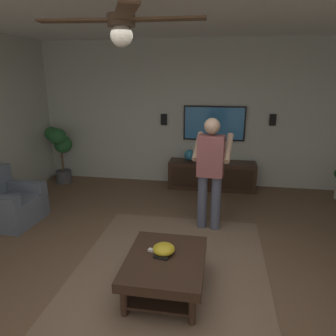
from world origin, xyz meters
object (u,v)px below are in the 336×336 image
object	(u,v)px
wall_speaker_left	(273,120)
wall_speaker_right	(164,119)
coffee_table	(165,266)
ceiling_fan	(121,25)
media_console	(212,175)
person_standing	(211,168)
tv	(214,123)
vase_round	(190,155)
remote_black	(161,258)
bowl	(164,249)
remote_white	(155,251)
potted_plant_tall	(59,145)
armchair	(8,205)

from	to	relation	value
wall_speaker_left	wall_speaker_right	distance (m)	2.12
coffee_table	ceiling_fan	xyz separation A→B (m)	(-0.44, 0.23, 2.24)
wall_speaker_left	wall_speaker_right	bearing A→B (deg)	90.00
media_console	person_standing	size ratio (longest dim) A/B	1.04
coffee_table	tv	size ratio (longest dim) A/B	0.83
tv	vase_round	xyz separation A→B (m)	(-0.21, 0.45, -0.62)
remote_black	wall_speaker_left	xyz separation A→B (m)	(3.51, -1.51, 0.96)
ceiling_fan	wall_speaker_right	bearing A→B (deg)	6.05
media_console	bowl	xyz separation A→B (m)	(-3.16, 0.39, 0.18)
wall_speaker_left	remote_black	bearing A→B (deg)	156.69
remote_white	wall_speaker_left	world-z (taller)	wall_speaker_left
person_standing	wall_speaker_left	size ratio (longest dim) A/B	7.45
person_standing	potted_plant_tall	world-z (taller)	person_standing
person_standing	potted_plant_tall	bearing A→B (deg)	70.75
coffee_table	remote_white	world-z (taller)	remote_white
wall_speaker_right	ceiling_fan	size ratio (longest dim) A/B	0.18
armchair	remote_black	distance (m)	2.90
remote_white	wall_speaker_left	xyz separation A→B (m)	(3.41, -1.60, 0.96)
person_standing	vase_round	distance (m)	1.83
coffee_table	wall_speaker_right	bearing A→B (deg)	10.55
media_console	person_standing	world-z (taller)	person_standing
bowl	person_standing	bearing A→B (deg)	-15.92
wall_speaker_right	media_console	bearing A→B (deg)	-104.07
person_standing	remote_white	size ratio (longest dim) A/B	10.93
wall_speaker_left	ceiling_fan	world-z (taller)	ceiling_fan
potted_plant_tall	wall_speaker_right	xyz separation A→B (m)	(0.45, -2.10, 0.52)
wall_speaker_left	ceiling_fan	distance (m)	4.43
bowl	wall_speaker_left	size ratio (longest dim) A/B	1.06
potted_plant_tall	media_console	bearing A→B (deg)	-86.31
remote_black	media_console	bearing A→B (deg)	92.57
person_standing	remote_black	distance (m)	1.68
armchair	vase_round	world-z (taller)	armchair
coffee_table	wall_speaker_left	xyz separation A→B (m)	(3.49, -1.47, 1.07)
tv	remote_black	world-z (taller)	tv
bowl	wall_speaker_right	distance (m)	3.58
person_standing	remote_black	bearing A→B (deg)	171.28
vase_round	wall_speaker_right	size ratio (longest dim) A/B	1.00
coffee_table	remote_white	distance (m)	0.19
coffee_table	tv	xyz separation A→B (m)	(3.47, -0.36, 0.98)
vase_round	wall_speaker_right	xyz separation A→B (m)	(0.22, 0.56, 0.67)
potted_plant_tall	ceiling_fan	world-z (taller)	ceiling_fan
bowl	ceiling_fan	size ratio (longest dim) A/B	0.19
vase_round	wall_speaker_left	world-z (taller)	wall_speaker_left
bowl	wall_speaker_left	xyz separation A→B (m)	(3.41, -1.50, 0.92)
armchair	wall_speaker_left	bearing A→B (deg)	31.80
potted_plant_tall	wall_speaker_left	size ratio (longest dim) A/B	5.41
armchair	coffee_table	xyz separation A→B (m)	(-1.20, -2.67, 0.02)
potted_plant_tall	remote_black	world-z (taller)	potted_plant_tall
wall_speaker_right	ceiling_fan	distance (m)	4.12
bowl	remote_black	distance (m)	0.11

